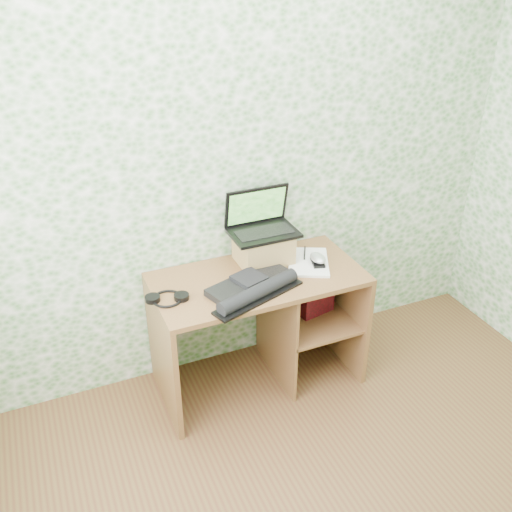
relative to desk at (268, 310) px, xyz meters
name	(u,v)px	position (x,y,z in m)	size (l,w,h in m)	color
wall_back	(236,167)	(-0.08, 0.28, 0.82)	(3.50, 3.50, 0.00)	white
desk	(268,310)	(0.00, 0.00, 0.00)	(1.20, 0.60, 0.75)	brown
riser	(263,248)	(0.02, 0.12, 0.36)	(0.30, 0.25, 0.18)	#A67F4A
laptop	(261,222)	(0.02, 0.16, 0.51)	(0.38, 0.27, 0.26)	black
keyboard	(253,287)	(-0.16, -0.16, 0.30)	(0.57, 0.44, 0.08)	black
headphones	(167,298)	(-0.61, -0.06, 0.28)	(0.23, 0.21, 0.03)	black
notepad	(308,262)	(0.25, -0.01, 0.28)	(0.23, 0.33, 0.02)	white
mouse	(318,260)	(0.29, -0.05, 0.31)	(0.08, 0.13, 0.04)	silver
pen	(305,253)	(0.28, 0.08, 0.29)	(0.01, 0.01, 0.16)	black
red_box	(317,295)	(0.32, -0.03, 0.04)	(0.22, 0.07, 0.27)	maroon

